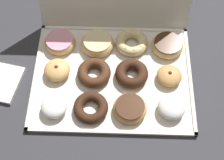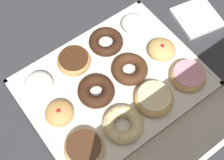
# 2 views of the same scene
# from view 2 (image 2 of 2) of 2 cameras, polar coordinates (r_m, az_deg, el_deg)

# --- Properties ---
(ground_plane) EXTENTS (3.00, 3.00, 0.00)m
(ground_plane) POSITION_cam_2_polar(r_m,az_deg,el_deg) (1.06, 0.25, -0.70)
(ground_plane) COLOR #333338
(donut_box) EXTENTS (0.56, 0.43, 0.01)m
(donut_box) POSITION_cam_2_polar(r_m,az_deg,el_deg) (1.05, 0.26, -0.56)
(donut_box) COLOR silver
(donut_box) RESTS_ON ground
(box_lid_open) EXTENTS (0.56, 0.16, 0.42)m
(box_lid_open) POSITION_cam_2_polar(r_m,az_deg,el_deg) (0.79, 13.41, -8.68)
(box_lid_open) COLOR silver
(box_lid_open) RESTS_ON ground
(powdered_filled_donut_0) EXTENTS (0.09, 0.09, 0.04)m
(powdered_filled_donut_0) POSITION_cam_2_polar(r_m,az_deg,el_deg) (1.15, 3.79, 9.86)
(powdered_filled_donut_0) COLOR white
(powdered_filled_donut_0) RESTS_ON donut_box
(chocolate_cake_ring_donut_1) EXTENTS (0.12, 0.12, 0.03)m
(chocolate_cake_ring_donut_1) POSITION_cam_2_polar(r_m,az_deg,el_deg) (1.11, -1.05, 6.70)
(chocolate_cake_ring_donut_1) COLOR #381E11
(chocolate_cake_ring_donut_1) RESTS_ON donut_box
(chocolate_frosted_donut_2) EXTENTS (0.11, 0.11, 0.04)m
(chocolate_frosted_donut_2) POSITION_cam_2_polar(r_m,az_deg,el_deg) (1.07, -6.65, 3.37)
(chocolate_frosted_donut_2) COLOR tan
(chocolate_frosted_donut_2) RESTS_ON donut_box
(powdered_filled_donut_3) EXTENTS (0.09, 0.09, 0.05)m
(powdered_filled_donut_3) POSITION_cam_2_polar(r_m,az_deg,el_deg) (1.04, -12.70, -0.68)
(powdered_filled_donut_3) COLOR white
(powdered_filled_donut_3) RESTS_ON donut_box
(jelly_filled_donut_4) EXTENTS (0.09, 0.09, 0.05)m
(jelly_filled_donut_4) POSITION_cam_2_polar(r_m,az_deg,el_deg) (1.10, 8.64, 5.28)
(jelly_filled_donut_4) COLOR tan
(jelly_filled_donut_4) RESTS_ON donut_box
(chocolate_cake_ring_donut_5) EXTENTS (0.12, 0.12, 0.04)m
(chocolate_cake_ring_donut_5) POSITION_cam_2_polar(r_m,az_deg,el_deg) (1.05, 3.13, 1.86)
(chocolate_cake_ring_donut_5) COLOR #472816
(chocolate_cake_ring_donut_5) RESTS_ON donut_box
(chocolate_cake_ring_donut_6) EXTENTS (0.12, 0.12, 0.04)m
(chocolate_cake_ring_donut_6) POSITION_cam_2_polar(r_m,az_deg,el_deg) (1.01, -2.90, -1.77)
(chocolate_cake_ring_donut_6) COLOR #381E11
(chocolate_cake_ring_donut_6) RESTS_ON donut_box
(jelly_filled_donut_7) EXTENTS (0.09, 0.09, 0.04)m
(jelly_filled_donut_7) POSITION_cam_2_polar(r_m,az_deg,el_deg) (0.99, -9.14, -5.71)
(jelly_filled_donut_7) COLOR tan
(jelly_filled_donut_7) RESTS_ON donut_box
(pink_frosted_donut_8) EXTENTS (0.11, 0.11, 0.04)m
(pink_frosted_donut_8) POSITION_cam_2_polar(r_m,az_deg,el_deg) (1.07, 13.11, 0.79)
(pink_frosted_donut_8) COLOR #E5B770
(pink_frosted_donut_8) RESTS_ON donut_box
(glazed_ring_donut_9) EXTENTS (0.12, 0.12, 0.04)m
(glazed_ring_donut_9) POSITION_cam_2_polar(r_m,az_deg,el_deg) (1.01, 7.30, -3.17)
(glazed_ring_donut_9) COLOR #E5B770
(glazed_ring_donut_9) RESTS_ON donut_box
(cruller_donut_10) EXTENTS (0.12, 0.12, 0.04)m
(cruller_donut_10) POSITION_cam_2_polar(r_m,az_deg,el_deg) (0.97, 1.89, -7.68)
(cruller_donut_10) COLOR #EACC8C
(cruller_donut_10) RESTS_ON donut_box
(chocolate_frosted_donut_11) EXTENTS (0.12, 0.12, 0.04)m
(chocolate_frosted_donut_11) POSITION_cam_2_polar(r_m,az_deg,el_deg) (0.95, -4.89, -11.67)
(chocolate_frosted_donut_11) COLOR #E5B770
(chocolate_frosted_donut_11) RESTS_ON donut_box
(napkin_stack) EXTENTS (0.17, 0.17, 0.01)m
(napkin_stack) POSITION_cam_2_polar(r_m,az_deg,el_deg) (1.24, 14.56, 10.51)
(napkin_stack) COLOR white
(napkin_stack) RESTS_ON ground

